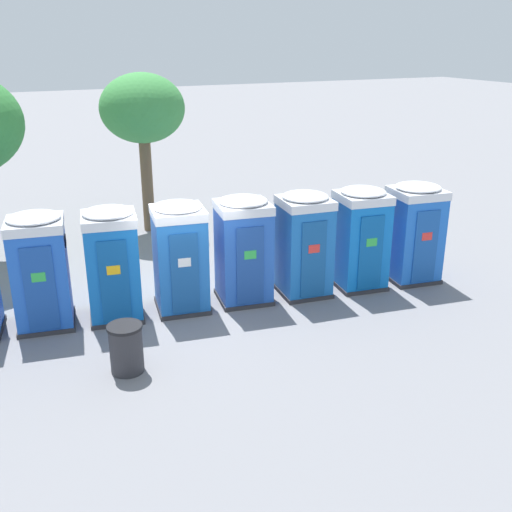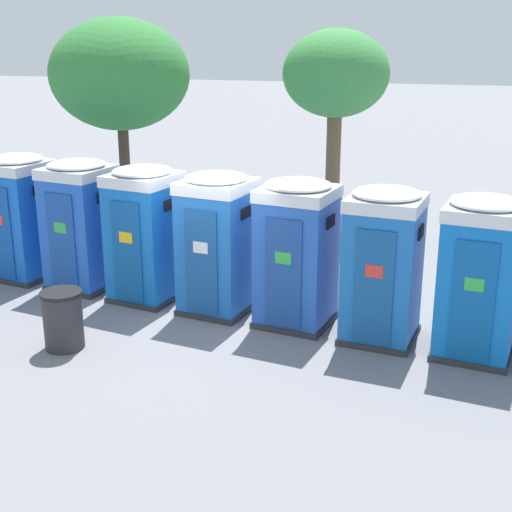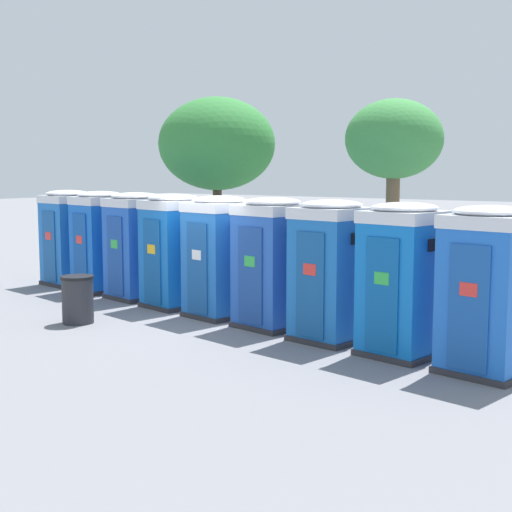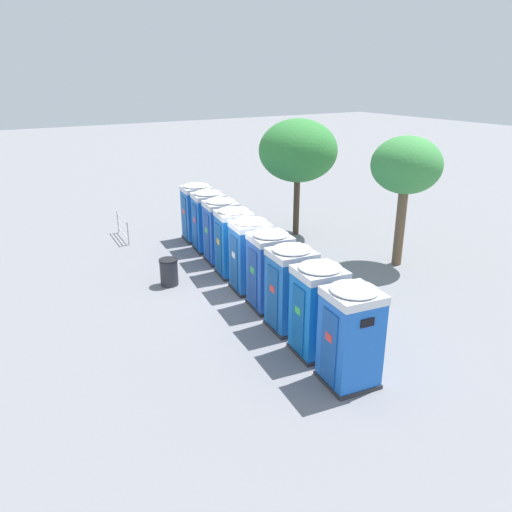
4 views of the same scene
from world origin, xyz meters
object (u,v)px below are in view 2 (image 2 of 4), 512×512
street_tree_0 (336,76)px  street_tree_1 (120,75)px  portapotty_6 (383,265)px  portapotty_1 (20,216)px  portapotty_4 (217,243)px  trash_can (63,320)px  portapotty_2 (81,224)px  portapotty_7 (480,277)px  portapotty_3 (145,233)px  portapotty_5 (297,252)px

street_tree_0 → street_tree_1: bearing=-167.9°
portapotty_6 → portapotty_1: bearing=172.1°
portapotty_4 → trash_can: 2.99m
portapotty_2 → portapotty_6: (5.95, -0.85, 0.00)m
portapotty_1 → portapotty_7: same height
portapotty_4 → portapotty_7: 4.50m
portapotty_4 → trash_can: bearing=-129.1°
street_tree_1 → trash_can: bearing=-71.1°
portapotty_1 → portapotty_2: 1.50m
portapotty_1 → portapotty_7: bearing=-7.8°
portapotty_1 → trash_can: (2.65, -2.86, -0.80)m
street_tree_1 → portapotty_6: bearing=-36.7°
portapotty_3 → portapotty_7: (5.96, -0.78, -0.00)m
trash_can → portapotty_4: bearing=50.9°
portapotty_1 → portapotty_3: bearing=-8.3°
portapotty_4 → street_tree_0: street_tree_0 is taller
portapotty_6 → trash_can: 5.19m
portapotty_2 → portapotty_4: size_ratio=1.00×
street_tree_1 → portapotty_1: bearing=-92.1°
street_tree_0 → street_tree_1: size_ratio=0.95×
portapotty_5 → portapotty_7: (2.97, -0.43, 0.00)m
portapotty_7 → street_tree_0: street_tree_0 is taller
portapotty_2 → portapotty_7: same height
portapotty_1 → street_tree_0: (5.36, 5.51, 2.53)m
portapotty_3 → portapotty_4: same height
portapotty_2 → portapotty_4: 3.00m
portapotty_6 → trash_can: portapotty_6 is taller
portapotty_6 → portapotty_5: bearing=170.6°
portapotty_3 → trash_can: 2.58m
portapotty_1 → portapotty_4: size_ratio=1.00×
portapotty_1 → portapotty_6: (7.44, -1.04, 0.00)m
portapotty_7 → street_tree_0: size_ratio=0.51×
portapotty_6 → street_tree_0: (-2.07, 6.54, 2.53)m
portapotty_1 → portapotty_4: bearing=-8.0°
portapotty_5 → portapotty_6: bearing=-9.4°
portapotty_4 → street_tree_0: (0.90, 6.14, 2.53)m
portapotty_3 → portapotty_6: size_ratio=1.00×
portapotty_4 → trash_can: size_ratio=2.65×
portapotty_5 → portapotty_4: bearing=173.7°
portapotty_4 → street_tree_1: (-4.30, 5.02, 2.54)m
street_tree_0 → portapotty_2: bearing=-124.2°
portapotty_1 → portapotty_6: same height
portapotty_4 → portapotty_7: bearing=-7.5°
portapotty_6 → portapotty_2: bearing=171.9°
portapotty_5 → portapotty_6: size_ratio=1.00×
portapotty_3 → portapotty_5: same height
portapotty_6 → street_tree_1: (-7.28, 5.43, 2.54)m
portapotty_4 → street_tree_0: bearing=81.6°
portapotty_6 → street_tree_0: street_tree_0 is taller
portapotty_7 → trash_can: bearing=-165.3°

